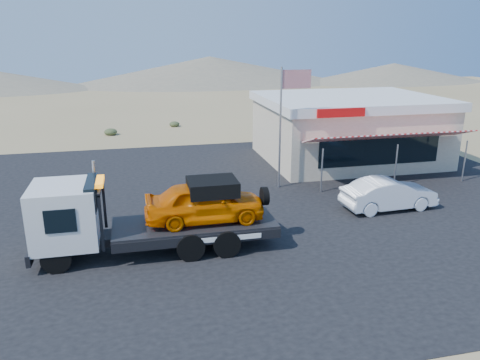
{
  "coord_description": "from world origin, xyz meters",
  "views": [
    {
      "loc": [
        -2.29,
        -17.18,
        7.47
      ],
      "look_at": [
        1.98,
        1.48,
        1.5
      ],
      "focal_mm": 35.0,
      "sensor_mm": 36.0,
      "label": 1
    }
  ],
  "objects": [
    {
      "name": "ground",
      "position": [
        0.0,
        0.0,
        0.0
      ],
      "size": [
        120.0,
        120.0,
        0.0
      ],
      "primitive_type": "plane",
      "color": "#8C794F",
      "rests_on": "ground"
    },
    {
      "name": "asphalt_lot",
      "position": [
        2.0,
        3.0,
        0.01
      ],
      "size": [
        32.0,
        24.0,
        0.02
      ],
      "primitive_type": "cube",
      "color": "black",
      "rests_on": "ground"
    },
    {
      "name": "tow_truck",
      "position": [
        -1.94,
        -1.5,
        1.5
      ],
      "size": [
        8.35,
        2.48,
        2.79
      ],
      "color": "black",
      "rests_on": "asphalt_lot"
    },
    {
      "name": "white_sedan",
      "position": [
        8.51,
        0.43,
        0.72
      ],
      "size": [
        4.3,
        1.69,
        1.39
      ],
      "primitive_type": "imported",
      "rotation": [
        0.0,
        0.0,
        1.62
      ],
      "color": "white",
      "rests_on": "asphalt_lot"
    },
    {
      "name": "jerky_store",
      "position": [
        10.5,
        8.97,
        1.99
      ],
      "size": [
        10.4,
        9.97,
        3.9
      ],
      "color": "#BFAD90",
      "rests_on": "asphalt_lot"
    },
    {
      "name": "flagpole",
      "position": [
        4.93,
        4.5,
        3.76
      ],
      "size": [
        1.55,
        0.1,
        6.0
      ],
      "color": "#99999E",
      "rests_on": "asphalt_lot"
    },
    {
      "name": "distant_hills",
      "position": [
        -9.77,
        55.14,
        1.89
      ],
      "size": [
        126.0,
        48.0,
        4.2
      ],
      "color": "#726B59",
      "rests_on": "ground"
    }
  ]
}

